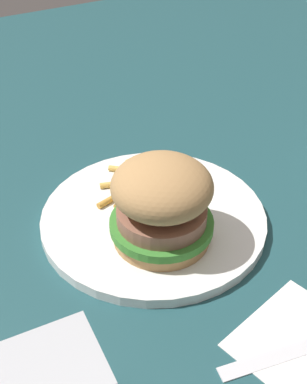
{
  "coord_description": "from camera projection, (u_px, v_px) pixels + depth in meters",
  "views": [
    {
      "loc": [
        0.36,
        -0.25,
        0.37
      ],
      "look_at": [
        -0.01,
        -0.03,
        0.04
      ],
      "focal_mm": 46.56,
      "sensor_mm": 36.0,
      "label": 1
    }
  ],
  "objects": [
    {
      "name": "ground_plane",
      "position": [
        178.0,
        216.0,
        0.57
      ],
      "size": [
        1.6,
        1.6,
        0.0
      ],
      "primitive_type": "plane",
      "color": "#1E474C"
    },
    {
      "name": "sandwich",
      "position": [
        162.0,
        202.0,
        0.5
      ],
      "size": [
        0.11,
        0.11,
        0.09
      ],
      "color": "tan",
      "rests_on": "plate"
    },
    {
      "name": "fries_pile",
      "position": [
        141.0,
        180.0,
        0.6
      ],
      "size": [
        0.1,
        0.11,
        0.01
      ],
      "color": "#E5B251",
      "rests_on": "plate"
    },
    {
      "name": "plate",
      "position": [
        154.0,
        217.0,
        0.56
      ],
      "size": [
        0.25,
        0.25,
        0.01
      ],
      "primitive_type": "cylinder",
      "color": "white",
      "rests_on": "ground_plane"
    }
  ]
}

